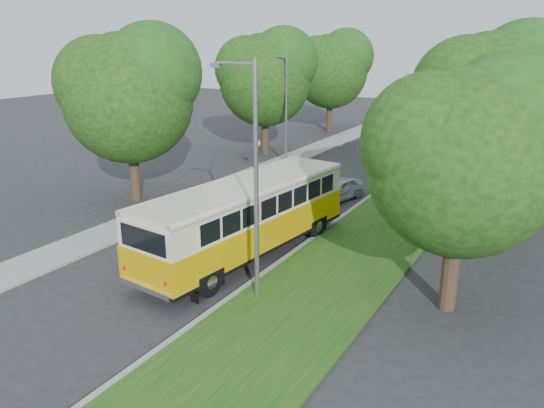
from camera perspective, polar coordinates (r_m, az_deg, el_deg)
The scene contains 13 objects.
ground at distance 22.76m, azimuth -7.59°, elevation -4.91°, with size 120.00×120.00×0.00m, color #29292B.
curb at distance 25.04m, azimuth 6.01°, elevation -2.54°, with size 0.20×70.00×0.15m, color gray.
grass_verge at distance 24.26m, azimuth 11.08°, elevation -3.48°, with size 4.50×70.00×0.13m, color #1E4A13.
sidewalk at distance 29.25m, azimuth -9.18°, elevation 0.27°, with size 2.20×70.00×0.12m, color gray.
treeline at distance 36.04m, azimuth 14.33°, elevation 12.72°, with size 24.27×41.91×9.46m.
lamppost_near at distance 17.13m, azimuth -1.99°, elevation 3.12°, with size 1.71×0.16×8.00m.
lamppost_far at distance 37.34m, azimuth 1.41°, elevation 10.59°, with size 1.71×0.16×7.50m.
warning_sign at distance 34.19m, azimuth -1.56°, elevation 5.86°, with size 0.56×0.10×2.50m.
vintage_bus at distance 21.39m, azimuth -2.80°, elevation -1.70°, with size 2.76×10.71×3.18m, color #DBA706, non-canonical shape.
car_silver at distance 29.43m, azimuth 7.12°, elevation 1.60°, with size 1.45×3.60×1.23m, color #B2B2B7.
car_white at distance 35.04m, azimuth 12.53°, elevation 4.10°, with size 1.55×4.46×1.47m, color silver.
car_blue at distance 39.86m, azimuth 12.62°, elevation 5.65°, with size 1.98×4.86×1.41m, color navy.
car_grey at distance 44.00m, azimuth 16.38°, elevation 6.44°, with size 2.28×4.95×1.38m, color slate.
Camera 1 is at (12.99, -16.58, 8.63)m, focal length 35.00 mm.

